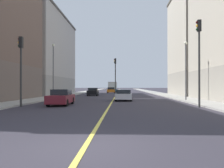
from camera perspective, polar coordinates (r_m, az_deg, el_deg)
name	(u,v)px	position (r m, az deg, el deg)	size (l,w,h in m)	color
ground_plane	(84,148)	(6.90, -6.57, -14.78)	(400.00, 400.00, 0.00)	#312E37
sidewalk_left	(157,93)	(56.20, 10.45, -2.10)	(2.95, 168.00, 0.15)	#9E9B93
sidewalk_right	(78,93)	(56.53, -7.93, -2.09)	(2.95, 168.00, 0.15)	#9E9B93
lane_center_stripe	(117,93)	(55.64, 1.23, -2.19)	(0.16, 154.00, 0.01)	#E5D14C
building_left_mid	(199,43)	(45.76, 19.90, 8.98)	(8.76, 14.70, 18.33)	#9D9688
building_right_midblock	(43,55)	(50.67, -15.93, 6.61)	(8.76, 23.55, 15.80)	gray
traffic_light_left_near	(199,52)	(20.38, 19.79, 7.16)	(0.40, 0.32, 6.90)	#2D2D2D
traffic_light_right_near	(21,61)	(21.02, -20.67, 5.03)	(0.40, 0.32, 5.69)	#2D2D2D
traffic_light_median_far	(115,72)	(41.33, 0.78, 2.90)	(0.40, 0.32, 6.40)	#2D2D2D
street_lamp_left_near	(186,64)	(28.07, 16.97, 4.51)	(0.36, 0.36, 6.47)	#4C4C51
street_lamp_right_near	(53,65)	(33.40, -13.66, 4.39)	(0.36, 0.36, 7.21)	#4C4C51
car_maroon	(61,97)	(22.06, -11.88, -3.11)	(1.86, 4.56, 1.40)	maroon
car_orange	(111,90)	(58.50, -0.19, -1.48)	(1.85, 4.29, 1.35)	orange
car_black	(93,92)	(42.39, -4.51, -1.85)	(1.82, 4.22, 1.37)	black
car_silver	(123,95)	(28.23, 2.72, -2.63)	(1.92, 4.61, 1.27)	silver
car_teal	(113,90)	(68.36, 0.27, -1.31)	(1.88, 4.01, 1.37)	#196670
box_truck	(113,86)	(70.45, 0.16, -0.58)	(2.46, 6.95, 2.83)	navy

